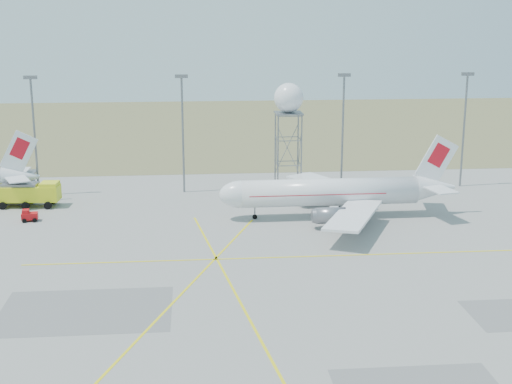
{
  "coord_description": "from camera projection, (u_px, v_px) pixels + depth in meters",
  "views": [
    {
      "loc": [
        -8.44,
        -56.19,
        30.44
      ],
      "look_at": [
        0.31,
        40.0,
        6.24
      ],
      "focal_mm": 50.0,
      "sensor_mm": 36.0,
      "label": 1
    }
  ],
  "objects": [
    {
      "name": "grass_strip",
      "position": [
        222.0,
        127.0,
        197.66
      ],
      "size": [
        400.0,
        120.0,
        0.03
      ],
      "primitive_type": "cube",
      "color": "#545E33",
      "rests_on": "ground"
    },
    {
      "name": "airliner_main",
      "position": [
        333.0,
        193.0,
        109.01
      ],
      "size": [
        36.94,
        35.95,
        12.58
      ],
      "rotation": [
        0.0,
        0.0,
        3.15
      ],
      "color": "white",
      "rests_on": "ground"
    },
    {
      "name": "mast_b",
      "position": [
        183.0,
        124.0,
        122.36
      ],
      "size": [
        2.2,
        0.5,
        20.5
      ],
      "color": "slate",
      "rests_on": "ground"
    },
    {
      "name": "radar_tower",
      "position": [
        288.0,
        130.0,
        125.94
      ],
      "size": [
        5.18,
        5.18,
        18.77
      ],
      "color": "slate",
      "rests_on": "ground"
    },
    {
      "name": "ground",
      "position": [
        294.0,
        371.0,
        62.42
      ],
      "size": [
        400.0,
        400.0,
        0.0
      ],
      "primitive_type": "plane",
      "color": "#9B9B96",
      "rests_on": "ground"
    },
    {
      "name": "mast_a",
      "position": [
        34.0,
        126.0,
        120.16
      ],
      "size": [
        2.2,
        0.5,
        20.5
      ],
      "color": "slate",
      "rests_on": "ground"
    },
    {
      "name": "mast_c",
      "position": [
        343.0,
        122.0,
        124.83
      ],
      "size": [
        2.2,
        0.5,
        20.5
      ],
      "color": "slate",
      "rests_on": "ground"
    },
    {
      "name": "mast_d",
      "position": [
        465.0,
        120.0,
        126.76
      ],
      "size": [
        2.2,
        0.5,
        20.5
      ],
      "color": "slate",
      "rests_on": "ground"
    },
    {
      "name": "baggage_tug",
      "position": [
        29.0,
        217.0,
        107.47
      ],
      "size": [
        2.52,
        2.11,
        1.83
      ],
      "rotation": [
        0.0,
        0.0,
        0.11
      ],
      "color": "#BA0D11",
      "rests_on": "ground"
    },
    {
      "name": "fire_truck",
      "position": [
        30.0,
        195.0,
        115.37
      ],
      "size": [
        10.31,
        4.6,
        4.04
      ],
      "rotation": [
        0.0,
        0.0,
        -0.07
      ],
      "color": "yellow",
      "rests_on": "ground"
    }
  ]
}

